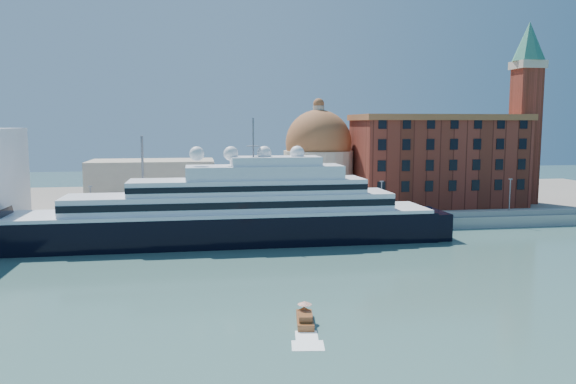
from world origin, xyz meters
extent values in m
plane|color=#375F5B|center=(0.00, 0.00, 0.00)|extent=(400.00, 400.00, 0.00)
cube|color=gray|center=(0.00, 34.00, 1.25)|extent=(180.00, 10.00, 2.50)
cube|color=slate|center=(0.00, 75.00, 1.00)|extent=(260.00, 72.00, 2.00)
cube|color=slate|center=(0.00, 29.50, 3.10)|extent=(180.00, 0.10, 1.20)
cube|color=black|center=(-4.83, 23.00, 2.34)|extent=(83.14, 12.79, 6.93)
cube|color=black|center=(36.74, 23.00, 2.13)|extent=(6.40, 11.72, 6.40)
cube|color=white|center=(-4.83, 23.00, 6.08)|extent=(81.01, 13.00, 0.64)
cube|color=white|center=(-2.69, 23.00, 7.99)|extent=(61.82, 10.66, 3.20)
cube|color=black|center=(-2.69, 17.67, 7.99)|extent=(61.82, 0.15, 1.28)
cube|color=white|center=(0.50, 23.00, 10.98)|extent=(44.77, 9.59, 2.77)
cube|color=white|center=(3.70, 23.00, 13.64)|extent=(29.84, 8.53, 2.56)
cube|color=white|center=(5.83, 23.00, 15.77)|extent=(17.05, 7.46, 1.71)
cylinder|color=slate|center=(1.57, 23.00, 20.25)|extent=(0.32, 0.32, 7.46)
sphere|color=white|center=(-9.09, 23.00, 17.27)|extent=(2.77, 2.77, 2.77)
sphere|color=white|center=(-2.69, 23.00, 17.27)|extent=(2.77, 2.77, 2.77)
sphere|color=white|center=(3.70, 23.00, 17.27)|extent=(2.77, 2.77, 2.77)
sphere|color=white|center=(10.10, 23.00, 17.27)|extent=(2.77, 2.77, 2.77)
cube|color=white|center=(-43.65, 21.79, 0.51)|extent=(10.32, 3.70, 1.36)
cube|color=white|center=(-41.94, 21.75, 1.62)|extent=(3.47, 2.23, 1.02)
cube|color=brown|center=(2.75, -22.80, 0.33)|extent=(2.65, 5.79, 0.93)
cube|color=brown|center=(2.61, -23.72, 1.12)|extent=(1.81, 2.52, 0.74)
cylinder|color=slate|center=(2.81, -22.34, 1.49)|extent=(0.06, 0.06, 1.49)
cone|color=#DF421A|center=(2.81, -22.34, 2.32)|extent=(1.67, 1.67, 0.37)
cube|color=maroon|center=(52.00, 52.00, 13.00)|extent=(42.00, 18.00, 22.00)
cube|color=#945630|center=(52.00, 52.00, 24.50)|extent=(43.00, 19.00, 1.50)
cube|color=maroon|center=(76.00, 52.00, 19.50)|extent=(6.00, 6.00, 35.00)
cube|color=beige|center=(76.00, 52.00, 38.00)|extent=(7.00, 7.00, 2.00)
cone|color=#387D63|center=(76.00, 52.00, 44.00)|extent=(8.40, 8.40, 10.00)
cylinder|color=beige|center=(22.00, 58.00, 9.00)|extent=(18.00, 18.00, 14.00)
sphere|color=#945630|center=(22.00, 58.00, 18.00)|extent=(17.00, 17.00, 17.00)
cylinder|color=beige|center=(22.00, 58.00, 26.00)|extent=(3.00, 3.00, 3.00)
cube|color=beige|center=(8.00, 56.00, 7.00)|extent=(18.00, 14.00, 10.00)
cube|color=beige|center=(-20.00, 58.00, 8.00)|extent=(30.00, 16.00, 12.00)
cylinder|color=slate|center=(-30.00, 31.00, 6.50)|extent=(0.24, 0.24, 8.00)
cube|color=slate|center=(-30.00, 31.00, 10.60)|extent=(0.80, 0.30, 0.25)
cylinder|color=slate|center=(0.00, 31.00, 6.50)|extent=(0.24, 0.24, 8.00)
cube|color=slate|center=(0.00, 31.00, 10.60)|extent=(0.80, 0.30, 0.25)
cylinder|color=slate|center=(30.00, 31.00, 6.50)|extent=(0.24, 0.24, 8.00)
cube|color=slate|center=(30.00, 31.00, 10.60)|extent=(0.80, 0.30, 0.25)
cylinder|color=slate|center=(60.00, 31.00, 6.50)|extent=(0.24, 0.24, 8.00)
cube|color=slate|center=(60.00, 31.00, 10.60)|extent=(0.80, 0.30, 0.25)
cylinder|color=slate|center=(-20.00, 33.00, 11.50)|extent=(0.50, 0.50, 18.00)
camera|label=1|loc=(-9.26, -83.85, 22.79)|focal=35.00mm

